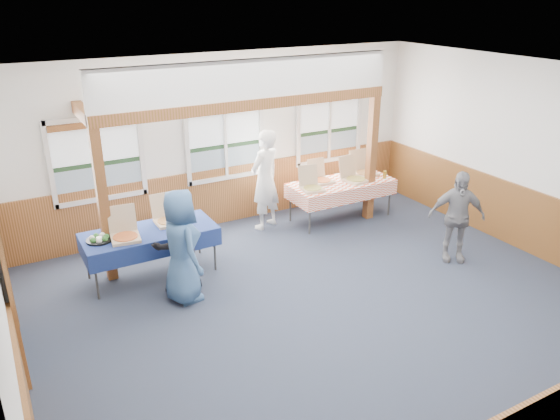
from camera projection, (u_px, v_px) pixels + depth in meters
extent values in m
plane|color=#242C3C|center=(327.00, 305.00, 7.84)|extent=(8.00, 8.00, 0.00)
plane|color=white|center=(335.00, 79.00, 6.63)|extent=(8.00, 8.00, 0.00)
plane|color=silver|center=(224.00, 141.00, 10.06)|extent=(8.00, 0.00, 8.00)
plane|color=silver|center=(531.00, 159.00, 9.03)|extent=(0.00, 8.00, 8.00)
cube|color=brown|center=(227.00, 195.00, 10.44)|extent=(7.98, 0.05, 1.10)
cube|color=brown|center=(19.00, 358.00, 5.84)|extent=(0.05, 6.98, 1.10)
cube|color=brown|center=(519.00, 217.00, 9.42)|extent=(0.05, 6.98, 1.10)
cube|color=#303030|center=(5.00, 280.00, 6.39)|extent=(0.06, 1.30, 2.10)
cube|color=silver|center=(103.00, 199.00, 9.24)|extent=(1.52, 0.05, 0.08)
cube|color=silver|center=(92.00, 118.00, 8.72)|extent=(1.52, 0.05, 0.08)
cube|color=silver|center=(50.00, 166.00, 8.65)|extent=(0.08, 0.05, 1.46)
cube|color=silver|center=(142.00, 153.00, 9.31)|extent=(0.08, 0.05, 1.46)
cube|color=silver|center=(97.00, 160.00, 8.98)|extent=(0.05, 0.05, 1.30)
cube|color=slate|center=(100.00, 181.00, 9.16)|extent=(1.40, 0.02, 0.52)
cube|color=#193219|center=(98.00, 164.00, 9.05)|extent=(1.40, 0.02, 0.08)
cube|color=silver|center=(95.00, 141.00, 8.90)|extent=(1.40, 0.02, 0.70)
cube|color=brown|center=(93.00, 125.00, 8.74)|extent=(1.40, 0.07, 0.10)
cube|color=silver|center=(227.00, 177.00, 10.28)|extent=(1.52, 0.05, 0.08)
cube|color=silver|center=(224.00, 104.00, 9.75)|extent=(1.52, 0.05, 0.08)
cube|color=silver|center=(187.00, 147.00, 9.68)|extent=(0.08, 0.05, 1.46)
cube|color=silver|center=(261.00, 137.00, 10.35)|extent=(0.08, 0.05, 1.46)
cube|color=silver|center=(226.00, 142.00, 10.02)|extent=(0.05, 0.05, 1.30)
cube|color=slate|center=(225.00, 162.00, 10.20)|extent=(1.40, 0.02, 0.52)
cube|color=#193219|center=(225.00, 146.00, 10.08)|extent=(1.40, 0.02, 0.08)
cube|color=silver|center=(224.00, 125.00, 9.93)|extent=(1.40, 0.02, 0.70)
cube|color=brown|center=(225.00, 110.00, 9.78)|extent=(1.40, 0.07, 0.10)
cube|color=silver|center=(328.00, 160.00, 11.31)|extent=(1.52, 0.05, 0.08)
cube|color=silver|center=(331.00, 93.00, 10.79)|extent=(1.52, 0.05, 0.08)
cube|color=silver|center=(298.00, 132.00, 10.72)|extent=(0.08, 0.05, 1.46)
cube|color=silver|center=(359.00, 123.00, 11.38)|extent=(0.08, 0.05, 1.46)
cube|color=silver|center=(330.00, 127.00, 11.05)|extent=(0.05, 0.05, 1.30)
cube|color=slate|center=(328.00, 145.00, 11.23)|extent=(1.40, 0.02, 0.52)
cube|color=#193219|center=(328.00, 131.00, 11.12)|extent=(1.40, 0.02, 0.08)
cube|color=silver|center=(329.00, 112.00, 10.97)|extent=(1.40, 0.02, 0.70)
cube|color=brown|center=(331.00, 98.00, 10.81)|extent=(1.40, 0.07, 0.10)
cube|color=brown|center=(104.00, 207.00, 8.12)|extent=(0.15, 0.15, 2.40)
cube|color=brown|center=(371.00, 159.00, 10.37)|extent=(0.15, 0.15, 2.40)
cube|color=brown|center=(252.00, 104.00, 8.76)|extent=(5.15, 0.18, 0.18)
cylinder|color=#303030|center=(96.00, 277.00, 7.85)|extent=(0.04, 0.04, 0.73)
cylinder|color=#303030|center=(86.00, 258.00, 8.41)|extent=(0.04, 0.04, 0.73)
cylinder|color=#303030|center=(215.00, 249.00, 8.68)|extent=(0.04, 0.04, 0.73)
cylinder|color=#303030|center=(199.00, 233.00, 9.24)|extent=(0.04, 0.04, 0.73)
cube|color=#303030|center=(149.00, 232.00, 8.40)|extent=(2.04, 1.04, 0.03)
cube|color=navy|center=(149.00, 231.00, 8.40)|extent=(2.11, 1.11, 0.01)
cube|color=navy|center=(159.00, 250.00, 8.10)|extent=(2.01, 0.24, 0.28)
cube|color=navy|center=(142.00, 229.00, 8.81)|extent=(2.01, 0.24, 0.28)
cylinder|color=#303030|center=(310.00, 216.00, 9.96)|extent=(0.04, 0.04, 0.73)
cylinder|color=#303030|center=(290.00, 203.00, 10.53)|extent=(0.04, 0.04, 0.73)
cylinder|color=#303030|center=(389.00, 198.00, 10.79)|extent=(0.04, 0.04, 0.73)
cylinder|color=#303030|center=(368.00, 187.00, 11.36)|extent=(0.04, 0.04, 0.73)
cube|color=#303030|center=(341.00, 183.00, 10.52)|extent=(2.12, 1.29, 0.03)
cube|color=red|center=(341.00, 182.00, 10.51)|extent=(2.20, 1.37, 0.01)
cube|color=red|center=(355.00, 196.00, 10.21)|extent=(1.98, 0.52, 0.28)
cube|color=red|center=(328.00, 182.00, 10.92)|extent=(1.98, 0.52, 0.28)
cube|color=tan|center=(126.00, 238.00, 8.08)|extent=(0.46, 0.46, 0.05)
cylinder|color=orange|center=(125.00, 236.00, 8.07)|extent=(0.40, 0.40, 0.01)
cube|color=tan|center=(122.00, 218.00, 8.21)|extent=(0.42, 0.15, 0.41)
cube|color=tan|center=(169.00, 222.00, 8.64)|extent=(0.39, 0.39, 0.04)
cylinder|color=tan|center=(168.00, 221.00, 8.63)|extent=(0.34, 0.34, 0.01)
cube|color=tan|center=(163.00, 205.00, 8.75)|extent=(0.39, 0.09, 0.39)
cube|color=tan|center=(312.00, 189.00, 10.05)|extent=(0.44, 0.44, 0.04)
cylinder|color=#DC8C44|center=(312.00, 188.00, 10.04)|extent=(0.38, 0.38, 0.01)
cube|color=tan|center=(308.00, 175.00, 10.17)|extent=(0.39, 0.15, 0.37)
cube|color=tan|center=(322.00, 181.00, 10.47)|extent=(0.38, 0.38, 0.04)
cylinder|color=orange|center=(322.00, 180.00, 10.46)|extent=(0.34, 0.34, 0.01)
cube|color=tan|center=(316.00, 168.00, 10.57)|extent=(0.38, 0.10, 0.37)
cube|color=tan|center=(356.00, 180.00, 10.52)|extent=(0.47, 0.47, 0.05)
cylinder|color=#DC8C44|center=(356.00, 179.00, 10.51)|extent=(0.41, 0.41, 0.01)
cube|color=tan|center=(347.00, 166.00, 10.61)|extent=(0.42, 0.16, 0.41)
cube|color=tan|center=(365.00, 174.00, 10.87)|extent=(0.43, 0.43, 0.05)
cylinder|color=tan|center=(365.00, 172.00, 10.86)|extent=(0.37, 0.37, 0.01)
cube|color=tan|center=(358.00, 160.00, 10.99)|extent=(0.42, 0.11, 0.41)
cylinder|color=black|center=(99.00, 240.00, 8.05)|extent=(0.38, 0.38, 0.03)
cylinder|color=white|center=(99.00, 238.00, 8.04)|extent=(0.09, 0.09, 0.04)
sphere|color=#2E6928|center=(106.00, 237.00, 8.09)|extent=(0.09, 0.09, 0.09)
sphere|color=silver|center=(102.00, 235.00, 8.14)|extent=(0.09, 0.09, 0.09)
sphere|color=#2E6928|center=(96.00, 236.00, 8.11)|extent=(0.09, 0.09, 0.09)
sphere|color=silver|center=(92.00, 238.00, 8.03)|extent=(0.09, 0.09, 0.09)
sphere|color=#2E6928|center=(93.00, 241.00, 7.96)|extent=(0.09, 0.09, 0.09)
sphere|color=silver|center=(99.00, 241.00, 7.95)|extent=(0.09, 0.09, 0.09)
sphere|color=#2E6928|center=(105.00, 239.00, 8.00)|extent=(0.09, 0.09, 0.09)
cylinder|color=#896316|center=(385.00, 175.00, 10.66)|extent=(0.07, 0.07, 0.15)
imported|color=white|center=(265.00, 180.00, 10.05)|extent=(0.81, 0.68, 1.89)
imported|color=black|center=(176.00, 244.00, 7.97)|extent=(0.78, 0.64, 1.50)
imported|color=#355886|center=(181.00, 246.00, 7.69)|extent=(0.60, 0.86, 1.69)
imported|color=gray|center=(456.00, 216.00, 8.88)|extent=(0.96, 0.81, 1.54)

